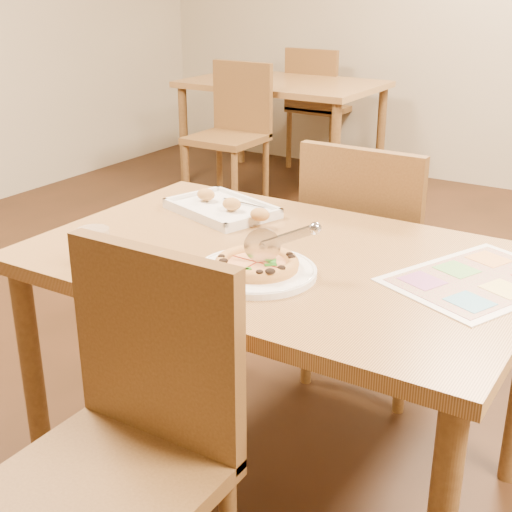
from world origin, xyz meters
The scene contains 13 objects.
room centered at (0.00, 0.00, 1.35)m, with size 7.00×7.00×7.00m.
dining_table centered at (0.00, 0.00, 0.63)m, with size 1.30×0.85×0.72m.
chair_near centered at (0.00, -0.60, 0.57)m, with size 0.42×0.42×0.47m.
chair_far centered at (0.00, 0.60, 0.57)m, with size 0.42×0.42×0.47m.
bg_table centered at (-1.60, 2.80, 0.63)m, with size 1.30×0.85×0.72m.
bg_chair_near centered at (-1.60, 2.20, 0.57)m, with size 0.42×0.42×0.47m.
bg_chair_far centered at (-1.60, 3.30, 0.57)m, with size 0.42×0.42×0.47m.
plate centered at (0.02, -0.15, 0.73)m, with size 0.30×0.30×0.02m, color white.
pizza centered at (0.02, -0.15, 0.75)m, with size 0.21×0.21×0.03m.
pizza_cutter centered at (0.07, -0.12, 0.81)m, with size 0.16×0.09×0.10m.
appetizer_tray centered at (-0.31, 0.20, 0.74)m, with size 0.39×0.31×0.06m.
glass_tumbler centered at (-0.35, -0.32, 0.76)m, with size 0.08×0.08×0.10m.
menu centered at (0.50, 0.10, 0.72)m, with size 0.30×0.43×0.01m, color white.
Camera 1 is at (0.87, -1.51, 1.41)m, focal length 50.00 mm.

